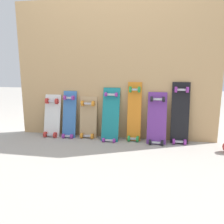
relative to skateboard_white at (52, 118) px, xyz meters
The scene contains 9 objects.
ground_plane 0.84m from the skateboard_white, ahead, with size 12.00×12.00×0.00m, color #9E9991.
plywood_wall_panel 1.02m from the skateboard_white, ahead, with size 2.54×0.04×1.70m, color tan.
skateboard_white is the anchor object (origin of this frame).
skateboard_blue 0.24m from the skateboard_white, ahead, with size 0.18×0.19×0.66m.
skateboard_natural 0.48m from the skateboard_white, ahead, with size 0.22×0.16×0.59m.
skateboard_teal 0.79m from the skateboard_white, ahead, with size 0.21×0.25×0.72m.
skateboard_orange 1.08m from the skateboard_white, ahead, with size 0.17×0.18×0.78m.
skateboard_purple 1.35m from the skateboard_white, ahead, with size 0.23×0.25×0.67m.
skateboard_black 1.62m from the skateboard_white, ahead, with size 0.21×0.18×0.79m.
Camera 1 is at (0.51, -2.79, 0.92)m, focal length 37.07 mm.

